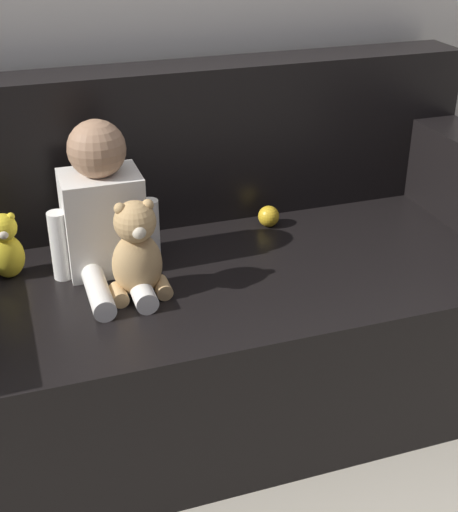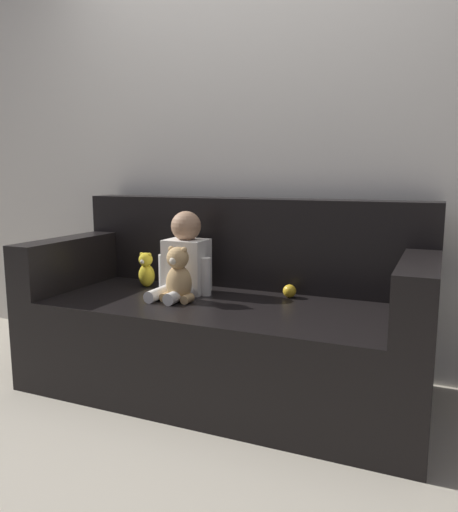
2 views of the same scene
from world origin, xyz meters
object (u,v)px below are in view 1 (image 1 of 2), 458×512
(couch, at_px, (193,295))
(toy_ball, at_px, (269,216))
(teddy_bear_brown, at_px, (137,252))
(plush_toy_side, at_px, (6,246))
(person_baby, at_px, (103,212))

(couch, relative_size, toy_ball, 29.26)
(couch, height_order, toy_ball, couch)
(teddy_bear_brown, relative_size, plush_toy_side, 1.41)
(teddy_bear_brown, bearing_deg, couch, 40.51)
(couch, relative_size, plush_toy_side, 10.20)
(couch, distance_m, person_baby, 0.40)
(teddy_bear_brown, relative_size, toy_ball, 4.05)
(couch, distance_m, teddy_bear_brown, 0.37)
(teddy_bear_brown, distance_m, plush_toy_side, 0.39)
(person_baby, relative_size, teddy_bear_brown, 1.57)
(couch, xyz_separation_m, person_baby, (-0.25, 0.00, 0.31))
(couch, xyz_separation_m, plush_toy_side, (-0.52, 0.04, 0.23))
(couch, xyz_separation_m, teddy_bear_brown, (-0.20, -0.17, 0.26))
(person_baby, height_order, teddy_bear_brown, person_baby)
(teddy_bear_brown, distance_m, toy_ball, 0.57)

